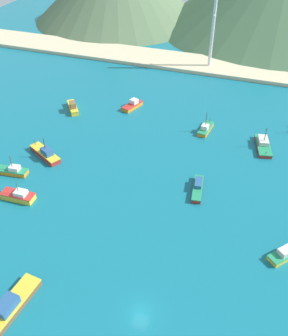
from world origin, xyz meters
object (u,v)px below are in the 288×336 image
(fishing_boat_13, at_px, (45,153))
(radio_tower, at_px, (213,25))
(fishing_boat_2, at_px, (133,105))
(fishing_boat_3, at_px, (12,171))
(fishing_boat_10, at_px, (12,304))
(fishing_boat_4, at_px, (198,188))
(fishing_boat_8, at_px, (206,129))
(fishing_boat_14, at_px, (263,145))
(fishing_boat_5, at_px, (18,196))
(fishing_boat_1, at_px, (73,107))

(fishing_boat_13, height_order, radio_tower, radio_tower)
(fishing_boat_2, height_order, fishing_boat_3, fishing_boat_3)
(fishing_boat_3, height_order, fishing_boat_10, fishing_boat_3)
(fishing_boat_4, xyz_separation_m, fishing_boat_10, (-21.63, -37.98, 0.26))
(fishing_boat_8, bearing_deg, fishing_boat_14, -10.09)
(fishing_boat_5, height_order, fishing_boat_10, fishing_boat_5)
(fishing_boat_1, height_order, fishing_boat_13, fishing_boat_13)
(fishing_boat_1, relative_size, fishing_boat_5, 1.04)
(fishing_boat_13, xyz_separation_m, radio_tower, (27.10, 66.84, 14.34))
(fishing_boat_2, distance_m, fishing_boat_14, 39.82)
(fishing_boat_8, bearing_deg, fishing_boat_13, -144.55)
(fishing_boat_5, relative_size, fishing_boat_10, 0.69)
(fishing_boat_1, relative_size, fishing_boat_2, 1.01)
(fishing_boat_1, bearing_deg, radio_tower, 54.03)
(fishing_boat_10, xyz_separation_m, radio_tower, (10.41, 104.75, 14.33))
(fishing_boat_5, relative_size, fishing_boat_8, 0.97)
(fishing_boat_4, bearing_deg, radio_tower, 99.54)
(fishing_boat_4, relative_size, fishing_boat_13, 0.87)
(fishing_boat_2, relative_size, radio_tower, 0.25)
(fishing_boat_2, bearing_deg, fishing_boat_4, -48.59)
(fishing_boat_3, xyz_separation_m, fishing_boat_14, (54.19, 30.40, -0.01))
(fishing_boat_5, bearing_deg, fishing_boat_13, 99.72)
(radio_tower, bearing_deg, fishing_boat_3, -112.37)
(fishing_boat_3, relative_size, fishing_boat_5, 1.05)
(fishing_boat_4, distance_m, fishing_boat_10, 43.71)
(fishing_boat_5, distance_m, radio_tower, 87.04)
(fishing_boat_8, height_order, fishing_boat_13, fishing_boat_8)
(fishing_boat_4, bearing_deg, fishing_boat_3, -168.68)
(fishing_boat_2, height_order, fishing_boat_14, fishing_boat_14)
(fishing_boat_5, bearing_deg, fishing_boat_8, 51.36)
(fishing_boat_1, height_order, radio_tower, radio_tower)
(fishing_boat_1, bearing_deg, fishing_boat_10, -70.73)
(fishing_boat_3, bearing_deg, fishing_boat_5, -47.49)
(fishing_boat_1, height_order, fishing_boat_14, fishing_boat_14)
(fishing_boat_1, height_order, fishing_boat_2, fishing_boat_1)
(fishing_boat_13, bearing_deg, radio_tower, 67.93)
(fishing_boat_2, distance_m, radio_tower, 42.09)
(fishing_boat_4, height_order, fishing_boat_8, fishing_boat_8)
(fishing_boat_5, xyz_separation_m, fishing_boat_13, (-2.65, 15.45, 0.05))
(fishing_boat_14, relative_size, radio_tower, 0.34)
(fishing_boat_5, height_order, radio_tower, radio_tower)
(fishing_boat_3, relative_size, fishing_boat_8, 1.02)
(fishing_boat_3, bearing_deg, fishing_boat_4, 11.32)
(fishing_boat_10, relative_size, fishing_boat_14, 1.06)
(fishing_boat_2, distance_m, fishing_boat_10, 68.67)
(fishing_boat_1, bearing_deg, fishing_boat_2, 24.84)
(fishing_boat_13, bearing_deg, fishing_boat_1, 101.35)
(fishing_boat_8, distance_m, fishing_boat_14, 15.76)
(fishing_boat_2, height_order, fishing_boat_5, fishing_boat_5)
(fishing_boat_4, xyz_separation_m, fishing_boat_8, (-3.50, 24.72, 0.06))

